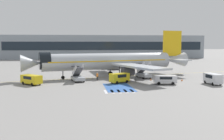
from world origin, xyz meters
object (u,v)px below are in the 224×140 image
at_px(airliner, 111,61).
at_px(traffic_cone_2, 151,79).
at_px(traffic_cone_0, 182,80).
at_px(service_van_3, 119,77).
at_px(service_van_0, 165,79).
at_px(service_van_1, 31,79).
at_px(boarding_stairs_forward, 78,77).
at_px(ground_crew_0, 127,76).
at_px(service_van_2, 213,78).
at_px(baggage_cart, 168,79).
at_px(terminal_building, 105,47).
at_px(ground_crew_1, 97,76).
at_px(fuel_tanker, 115,63).
at_px(boarding_stairs_aft, 143,74).
at_px(traffic_cone_1, 170,77).

xyz_separation_m(airliner, traffic_cone_2, (8.22, -7.41, -3.76)).
bearing_deg(traffic_cone_2, traffic_cone_0, -16.54).
bearing_deg(service_van_3, service_van_0, -136.83).
bearing_deg(service_van_1, traffic_cone_0, -44.14).
bearing_deg(airliner, boarding_stairs_forward, 115.17).
bearing_deg(traffic_cone_2, ground_crew_0, 169.26).
bearing_deg(traffic_cone_0, service_van_2, -50.36).
bearing_deg(baggage_cart, service_van_3, -29.63).
distance_m(traffic_cone_0, terminal_building, 92.71).
bearing_deg(airliner, service_van_2, -140.66).
distance_m(boarding_stairs_forward, ground_crew_1, 4.53).
bearing_deg(service_van_0, ground_crew_0, -125.93).
bearing_deg(boarding_stairs_forward, traffic_cone_0, -19.86).
xyz_separation_m(service_van_3, traffic_cone_2, (7.79, 2.92, -1.01)).
height_order(airliner, fuel_tanker, airliner).
distance_m(service_van_1, traffic_cone_2, 26.33).
height_order(boarding_stairs_forward, terminal_building, terminal_building).
distance_m(ground_crew_0, terminal_building, 89.46).
xyz_separation_m(boarding_stairs_aft, traffic_cone_2, (0.58, -4.50, -0.79)).
relative_size(fuel_tanker, traffic_cone_1, 16.17).
height_order(baggage_cart, ground_crew_0, ground_crew_0).
bearing_deg(ground_crew_0, terminal_building, 176.38).
height_order(airliner, service_van_1, airliner).
bearing_deg(traffic_cone_1, terminal_building, 94.14).
bearing_deg(boarding_stairs_aft, terminal_building, 76.95).
bearing_deg(fuel_tanker, ground_crew_1, -99.49).
relative_size(fuel_tanker, service_van_2, 2.36).
bearing_deg(service_van_1, boarding_stairs_forward, -25.24).
height_order(baggage_cart, ground_crew_1, ground_crew_1).
bearing_deg(service_van_2, fuel_tanker, -71.30).
distance_m(boarding_stairs_forward, service_van_3, 9.58).
xyz_separation_m(baggage_cart, ground_crew_1, (-16.17, 1.72, 0.80)).
xyz_separation_m(airliner, boarding_stairs_aft, (7.64, -2.91, -2.97)).
bearing_deg(ground_crew_1, service_van_3, 158.00).
xyz_separation_m(service_van_0, traffic_cone_2, (-1.40, 5.82, -0.87)).
distance_m(boarding_stairs_forward, fuel_tanker, 31.46).
height_order(boarding_stairs_forward, service_van_2, boarding_stairs_forward).
xyz_separation_m(service_van_0, terminal_building, (-2.36, 96.01, 5.38)).
relative_size(service_van_1, traffic_cone_1, 7.07).
bearing_deg(traffic_cone_0, service_van_3, -176.30).
xyz_separation_m(boarding_stairs_aft, service_van_0, (1.97, -10.32, 0.08)).
distance_m(boarding_stairs_forward, boarding_stairs_aft, 16.53).
distance_m(fuel_tanker, terminal_building, 61.02).
height_order(ground_crew_1, traffic_cone_0, ground_crew_1).
bearing_deg(ground_crew_0, traffic_cone_2, 78.43).
bearing_deg(airliner, service_van_1, 106.41).
height_order(service_van_0, service_van_2, service_van_2).
bearing_deg(boarding_stairs_forward, traffic_cone_1, -9.79).
height_order(fuel_tanker, terminal_building, terminal_building).
distance_m(traffic_cone_1, terminal_building, 88.59).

